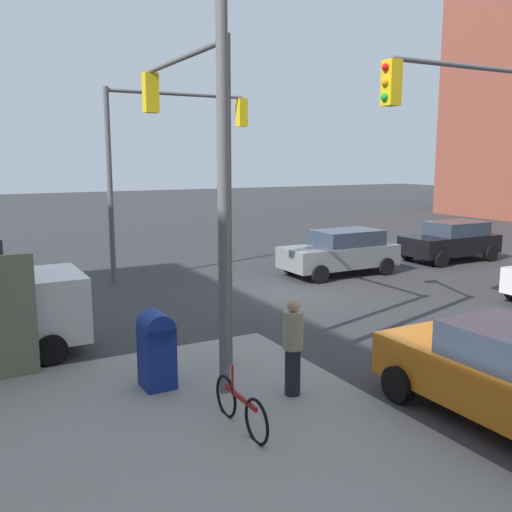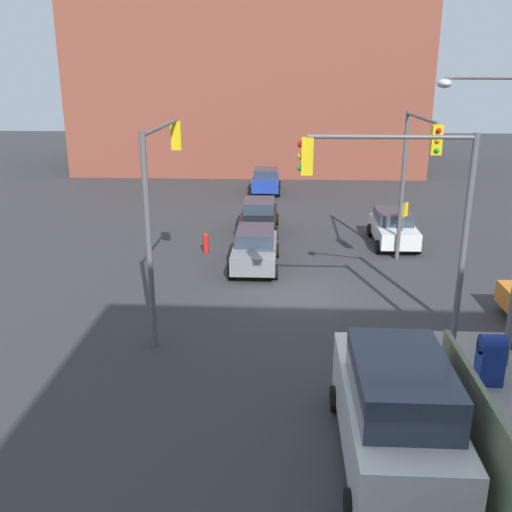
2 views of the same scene
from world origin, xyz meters
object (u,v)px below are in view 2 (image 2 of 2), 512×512
object	(u,v)px
traffic_signal_nw_corner	(415,163)
traffic_signal_ne_corner	(402,203)
mailbox_blue	(491,358)
traffic_signal_se_corner	(161,185)
coupe_gray	(255,248)
fire_hydrant	(206,243)
van_white_delivery	(394,411)
sedan_black	(259,216)
sedan_white	(393,227)
sedan_blue	(266,181)

from	to	relation	value
traffic_signal_nw_corner	traffic_signal_ne_corner	world-z (taller)	same
mailbox_blue	traffic_signal_se_corner	bearing A→B (deg)	-111.39
coupe_gray	fire_hydrant	bearing A→B (deg)	-128.31
traffic_signal_nw_corner	van_white_delivery	xyz separation A→B (m)	(12.16, -2.70, -3.34)
traffic_signal_se_corner	traffic_signal_ne_corner	world-z (taller)	same
traffic_signal_nw_corner	traffic_signal_se_corner	xyz separation A→B (m)	(4.98, -9.00, 0.00)
traffic_signal_nw_corner	traffic_signal_se_corner	bearing A→B (deg)	-61.02
traffic_signal_nw_corner	van_white_delivery	world-z (taller)	traffic_signal_nw_corner
traffic_signal_se_corner	sedan_black	distance (m)	12.23
mailbox_blue	coupe_gray	distance (m)	11.54
mailbox_blue	coupe_gray	world-z (taller)	coupe_gray
fire_hydrant	sedan_white	size ratio (longest dim) A/B	0.22
traffic_signal_ne_corner	fire_hydrant	xyz separation A→B (m)	(-9.50, -6.88, -4.11)
fire_hydrant	van_white_delivery	world-z (taller)	van_white_delivery
traffic_signal_ne_corner	mailbox_blue	bearing A→B (deg)	53.79
traffic_signal_ne_corner	coupe_gray	size ratio (longest dim) A/B	1.51
traffic_signal_nw_corner	mailbox_blue	world-z (taller)	traffic_signal_nw_corner
fire_hydrant	traffic_signal_ne_corner	bearing A→B (deg)	35.90
coupe_gray	traffic_signal_se_corner	bearing A→B (deg)	-25.67
van_white_delivery	traffic_signal_se_corner	bearing A→B (deg)	-138.74
traffic_signal_se_corner	van_white_delivery	distance (m)	10.12
traffic_signal_ne_corner	mailbox_blue	world-z (taller)	traffic_signal_ne_corner
traffic_signal_nw_corner	coupe_gray	size ratio (longest dim) A/B	1.51
traffic_signal_nw_corner	fire_hydrant	bearing A→B (deg)	-106.00
sedan_black	coupe_gray	distance (m)	5.75
mailbox_blue	sedan_white	bearing A→B (deg)	-178.68
traffic_signal_se_corner	coupe_gray	world-z (taller)	traffic_signal_se_corner
mailbox_blue	sedan_blue	xyz separation A→B (m)	(-25.15, -6.91, 0.08)
traffic_signal_se_corner	coupe_gray	xyz separation A→B (m)	(-5.59, 2.69, -3.78)
traffic_signal_se_corner	sedan_blue	xyz separation A→B (m)	(-21.43, 2.59, -3.78)
coupe_gray	van_white_delivery	world-z (taller)	van_white_delivery
fire_hydrant	van_white_delivery	xyz separation A→B (m)	(14.66, 6.00, 0.79)
traffic_signal_ne_corner	fire_hydrant	size ratio (longest dim) A/B	6.91
traffic_signal_se_corner	fire_hydrant	distance (m)	8.55
traffic_signal_se_corner	sedan_black	bearing A→B (deg)	167.16
mailbox_blue	sedan_blue	size ratio (longest dim) A/B	0.37
mailbox_blue	van_white_delivery	size ratio (longest dim) A/B	0.26
fire_hydrant	sedan_black	distance (m)	4.50
van_white_delivery	fire_hydrant	bearing A→B (deg)	-157.74
coupe_gray	traffic_signal_nw_corner	bearing A→B (deg)	84.50
sedan_black	van_white_delivery	bearing A→B (deg)	11.34
traffic_signal_ne_corner	sedan_black	bearing A→B (deg)	-161.04
traffic_signal_ne_corner	coupe_gray	world-z (taller)	traffic_signal_ne_corner
traffic_signal_se_corner	sedan_black	size ratio (longest dim) A/B	1.57
traffic_signal_nw_corner	traffic_signal_ne_corner	size ratio (longest dim) A/B	1.00
sedan_blue	sedan_white	xyz separation A→B (m)	(12.11, 6.61, 0.00)
traffic_signal_ne_corner	coupe_gray	bearing A→B (deg)	-149.47
traffic_signal_se_corner	sedan_white	xyz separation A→B (m)	(-9.32, 9.20, -3.78)
mailbox_blue	van_white_delivery	distance (m)	4.74
traffic_signal_nw_corner	traffic_signal_ne_corner	distance (m)	7.24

